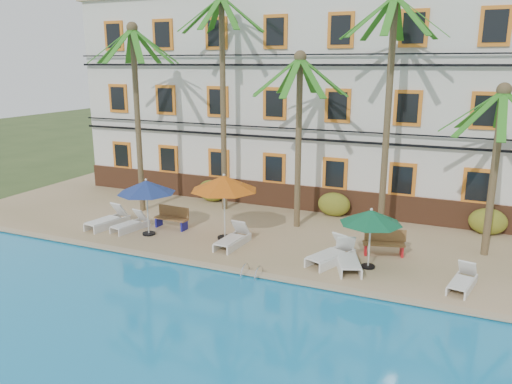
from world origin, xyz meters
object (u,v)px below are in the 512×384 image
at_px(umbrella_red, 224,183).
at_px(lounger_e, 348,259).
at_px(lounger_d, 331,254).
at_px(palm_c, 299,116).
at_px(bench_left, 172,217).
at_px(palm_e, 497,145).
at_px(palm_d, 389,87).
at_px(pool_ladder, 252,275).
at_px(palm_a, 136,95).
at_px(lounger_c, 233,239).
at_px(umbrella_green, 371,217).
at_px(lounger_b, 131,224).
at_px(lounger_a, 108,220).
at_px(umbrella_blue, 146,187).
at_px(lounger_f, 463,281).
at_px(palm_b, 223,78).
at_px(bench_right, 384,242).

bearing_deg(umbrella_red, lounger_e, -9.69).
bearing_deg(lounger_d, umbrella_red, 171.39).
xyz_separation_m(palm_c, bench_left, (-4.81, -2.30, -4.25)).
relative_size(palm_e, umbrella_red, 2.32).
bearing_deg(palm_d, pool_ladder, -119.26).
relative_size(palm_d, pool_ladder, 12.75).
height_order(palm_a, lounger_c, palm_a).
distance_m(umbrella_red, bench_left, 3.26).
relative_size(palm_c, umbrella_red, 2.73).
distance_m(palm_c, umbrella_green, 5.75).
xyz_separation_m(lounger_c, lounger_d, (3.91, -0.11, 0.02)).
xyz_separation_m(lounger_b, lounger_c, (4.80, -0.00, 0.03)).
height_order(lounger_a, lounger_e, lounger_e).
bearing_deg(pool_ladder, lounger_e, 35.55).
relative_size(palm_e, umbrella_blue, 2.63).
xyz_separation_m(lounger_b, lounger_f, (13.03, -0.54, -0.01)).
distance_m(lounger_c, bench_left, 3.46).
bearing_deg(umbrella_blue, lounger_e, -0.71).
relative_size(palm_c, lounger_d, 3.41).
distance_m(palm_d, lounger_a, 12.80).
bearing_deg(umbrella_red, lounger_f, -7.16).
bearing_deg(pool_ladder, palm_c, 93.23).
xyz_separation_m(palm_b, lounger_a, (-3.39, -4.40, -5.89)).
xyz_separation_m(lounger_d, bench_right, (1.55, 1.51, 0.16)).
bearing_deg(bench_right, umbrella_red, -172.38).
height_order(palm_b, umbrella_red, palm_b).
height_order(palm_a, umbrella_red, palm_a).
bearing_deg(bench_right, palm_a, 174.10).
bearing_deg(palm_c, lounger_c, -114.66).
distance_m(palm_c, umbrella_red, 4.18).
bearing_deg(lounger_b, bench_right, 7.73).
relative_size(palm_e, lounger_b, 3.49).
xyz_separation_m(umbrella_blue, umbrella_green, (8.95, 0.15, -0.19)).
relative_size(lounger_a, pool_ladder, 2.79).
distance_m(umbrella_green, pool_ladder, 4.45).
xyz_separation_m(palm_d, umbrella_blue, (-8.74, -3.66, -3.94)).
distance_m(umbrella_red, pool_ladder, 4.39).
relative_size(lounger_a, lounger_b, 1.17).
distance_m(palm_d, palm_e, 4.38).
xyz_separation_m(palm_a, palm_c, (7.54, 0.64, -0.73)).
xyz_separation_m(palm_e, umbrella_blue, (-12.64, -3.06, -2.04)).
xyz_separation_m(palm_b, lounger_d, (6.48, -4.48, -5.88)).
height_order(lounger_d, bench_right, lounger_d).
relative_size(palm_c, lounger_f, 4.24).
bearing_deg(palm_d, bench_right, -77.13).
bearing_deg(umbrella_green, palm_a, 166.81).
bearing_deg(lounger_a, umbrella_red, 6.49).
xyz_separation_m(palm_b, bench_left, (-0.76, -3.44, -5.72)).
bearing_deg(palm_b, bench_right, -20.32).
xyz_separation_m(lounger_a, lounger_d, (9.87, -0.09, 0.01)).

